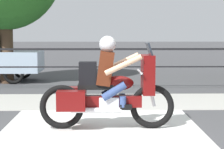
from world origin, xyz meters
The scene contains 5 objects.
ground_plane centered at (0.00, 0.00, 0.00)m, with size 120.00×120.00×0.00m, color #424244.
sidewalk_band centered at (0.00, 3.40, 0.01)m, with size 44.00×2.40×0.01m, color #A8A59E.
crosswalk_band centered at (-0.30, -0.20, 0.00)m, with size 3.44×6.00×0.01m, color silver.
fence_railing centered at (0.00, 5.53, 0.95)m, with size 36.00×0.05×1.20m.
motorcycle centered at (-0.21, 0.47, 0.71)m, with size 2.34×0.76×1.62m.
Camera 1 is at (-0.29, -7.02, 1.71)m, focal length 70.00 mm.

